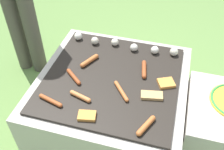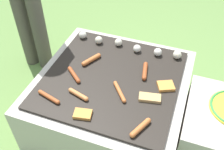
# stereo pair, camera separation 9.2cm
# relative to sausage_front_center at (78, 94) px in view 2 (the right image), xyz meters

# --- Properties ---
(ground_plane) EXTENTS (14.00, 14.00, 0.00)m
(ground_plane) POSITION_rel_sausage_front_center_xyz_m (0.13, 0.22, -0.41)
(ground_plane) COLOR #608442
(grill) EXTENTS (0.94, 0.94, 0.39)m
(grill) POSITION_rel_sausage_front_center_xyz_m (0.13, 0.22, -0.21)
(grill) COLOR #B2AA9E
(grill) RESTS_ON ground_plane
(side_ledge) EXTENTS (0.50, 0.51, 0.39)m
(side_ledge) POSITION_rel_sausage_front_center_xyz_m (0.86, 0.16, -0.21)
(side_ledge) COLOR #B2AA9E
(side_ledge) RESTS_ON ground_plane
(sausage_front_right) EXTENTS (0.12, 0.14, 0.02)m
(sausage_front_right) POSITION_rel_sausage_front_center_xyz_m (0.22, 0.11, -0.00)
(sausage_front_right) COLOR #B7602D
(sausage_front_right) RESTS_ON grill
(sausage_front_left) EXTENTS (0.05, 0.16, 0.03)m
(sausage_front_left) POSITION_rel_sausage_front_center_xyz_m (0.31, 0.33, 0.00)
(sausage_front_left) COLOR #93421E
(sausage_front_left) RESTS_ON grill
(sausage_back_left) EXTENTS (0.13, 0.11, 0.03)m
(sausage_back_left) POSITION_rel_sausage_front_center_xyz_m (-0.10, 0.15, -0.00)
(sausage_back_left) COLOR #93421E
(sausage_back_left) RESTS_ON grill
(sausage_back_right) EXTENTS (0.09, 0.15, 0.03)m
(sausage_back_right) POSITION_rel_sausage_front_center_xyz_m (-0.05, 0.32, 0.00)
(sausage_back_right) COLOR #B7602D
(sausage_back_right) RESTS_ON grill
(sausage_front_center) EXTENTS (0.14, 0.06, 0.03)m
(sausage_front_center) POSITION_rel_sausage_front_center_xyz_m (0.00, 0.00, 0.00)
(sausage_front_center) COLOR #C6753D
(sausage_front_center) RESTS_ON grill
(sausage_back_center) EXTENTS (0.08, 0.14, 0.03)m
(sausage_back_center) POSITION_rel_sausage_front_center_xyz_m (0.40, -0.10, 0.00)
(sausage_back_center) COLOR #B7602D
(sausage_back_center) RESTS_ON grill
(sausage_mid_left) EXTENTS (0.16, 0.06, 0.02)m
(sausage_mid_left) POSITION_rel_sausage_front_center_xyz_m (-0.15, -0.08, -0.00)
(sausage_mid_left) COLOR #A34C23
(sausage_mid_left) RESTS_ON grill
(bread_slice_left) EXTENTS (0.14, 0.09, 0.02)m
(bread_slice_left) POSITION_rel_sausage_front_center_xyz_m (0.40, 0.12, -0.00)
(bread_slice_left) COLOR tan
(bread_slice_left) RESTS_ON grill
(bread_slice_right) EXTENTS (0.11, 0.08, 0.02)m
(bread_slice_right) POSITION_rel_sausage_front_center_xyz_m (0.08, -0.12, -0.00)
(bread_slice_right) COLOR #D18438
(bread_slice_right) RESTS_ON grill
(bread_slice_center) EXTENTS (0.12, 0.11, 0.02)m
(bread_slice_center) POSITION_rel_sausage_front_center_xyz_m (0.46, 0.25, -0.00)
(bread_slice_center) COLOR #D18438
(bread_slice_center) RESTS_ON grill
(mushroom_row) EXTENTS (0.76, 0.08, 0.06)m
(mushroom_row) POSITION_rel_sausage_front_center_xyz_m (0.13, 0.54, 0.01)
(mushroom_row) COLOR silver
(mushroom_row) RESTS_ON grill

